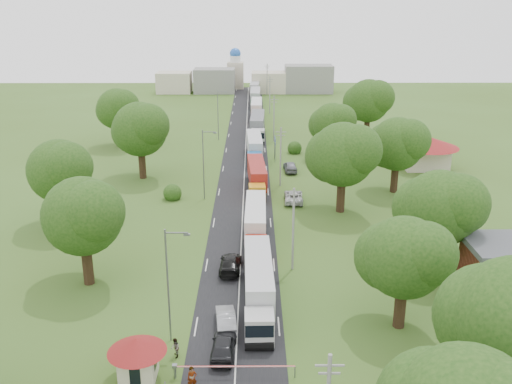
{
  "coord_description": "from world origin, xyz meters",
  "views": [
    {
      "loc": [
        1.38,
        -60.98,
        27.14
      ],
      "look_at": [
        1.77,
        9.3,
        3.0
      ],
      "focal_mm": 40.0,
      "sensor_mm": 36.0,
      "label": 1
    }
  ],
  "objects_px": {
    "guard_booth": "(137,353)",
    "car_lane_mid": "(226,319)",
    "boom_barrier": "(217,368)",
    "truck_0": "(259,284)",
    "pedestrian_near": "(192,379)",
    "info_sign": "(275,144)",
    "car_lane_front": "(223,346)"
  },
  "relations": [
    {
      "from": "guard_booth",
      "to": "car_lane_mid",
      "type": "height_order",
      "value": "guard_booth"
    },
    {
      "from": "boom_barrier",
      "to": "truck_0",
      "type": "distance_m",
      "value": 11.25
    },
    {
      "from": "truck_0",
      "to": "pedestrian_near",
      "type": "distance_m",
      "value": 13.14
    },
    {
      "from": "truck_0",
      "to": "car_lane_mid",
      "type": "distance_m",
      "value": 4.89
    },
    {
      "from": "info_sign",
      "to": "pedestrian_near",
      "type": "height_order",
      "value": "info_sign"
    },
    {
      "from": "guard_booth",
      "to": "pedestrian_near",
      "type": "relative_size",
      "value": 2.28
    },
    {
      "from": "truck_0",
      "to": "car_lane_front",
      "type": "height_order",
      "value": "truck_0"
    },
    {
      "from": "pedestrian_near",
      "to": "truck_0",
      "type": "bearing_deg",
      "value": 52.69
    },
    {
      "from": "info_sign",
      "to": "pedestrian_near",
      "type": "distance_m",
      "value": 62.0
    },
    {
      "from": "boom_barrier",
      "to": "guard_booth",
      "type": "distance_m",
      "value": 5.98
    },
    {
      "from": "car_lane_front",
      "to": "pedestrian_near",
      "type": "distance_m",
      "value": 4.78
    },
    {
      "from": "car_lane_mid",
      "to": "truck_0",
      "type": "bearing_deg",
      "value": -134.22
    },
    {
      "from": "boom_barrier",
      "to": "info_sign",
      "type": "distance_m",
      "value": 60.39
    },
    {
      "from": "guard_booth",
      "to": "pedestrian_near",
      "type": "bearing_deg",
      "value": -18.82
    },
    {
      "from": "car_lane_front",
      "to": "pedestrian_near",
      "type": "bearing_deg",
      "value": 66.65
    },
    {
      "from": "guard_booth",
      "to": "boom_barrier",
      "type": "bearing_deg",
      "value": 0.01
    },
    {
      "from": "truck_0",
      "to": "car_lane_front",
      "type": "xyz_separation_m",
      "value": [
        -2.87,
        -7.81,
        -1.33
      ]
    },
    {
      "from": "info_sign",
      "to": "truck_0",
      "type": "height_order",
      "value": "info_sign"
    },
    {
      "from": "car_lane_front",
      "to": "pedestrian_near",
      "type": "xyz_separation_m",
      "value": [
        -2.06,
        -4.31,
        0.16
      ]
    },
    {
      "from": "guard_booth",
      "to": "truck_0",
      "type": "distance_m",
      "value": 14.04
    },
    {
      "from": "truck_0",
      "to": "car_lane_front",
      "type": "bearing_deg",
      "value": -110.22
    },
    {
      "from": "info_sign",
      "to": "guard_booth",
      "type": "bearing_deg",
      "value": -101.68
    },
    {
      "from": "boom_barrier",
      "to": "truck_0",
      "type": "bearing_deg",
      "value": 73.2
    },
    {
      "from": "guard_booth",
      "to": "info_sign",
      "type": "xyz_separation_m",
      "value": [
        12.4,
        60.0,
        0.84
      ]
    },
    {
      "from": "boom_barrier",
      "to": "pedestrian_near",
      "type": "height_order",
      "value": "pedestrian_near"
    },
    {
      "from": "boom_barrier",
      "to": "car_lane_mid",
      "type": "bearing_deg",
      "value": 87.08
    },
    {
      "from": "guard_booth",
      "to": "info_sign",
      "type": "bearing_deg",
      "value": 78.32
    },
    {
      "from": "boom_barrier",
      "to": "car_lane_mid",
      "type": "relative_size",
      "value": 2.0
    },
    {
      "from": "guard_booth",
      "to": "pedestrian_near",
      "type": "height_order",
      "value": "guard_booth"
    },
    {
      "from": "boom_barrier",
      "to": "pedestrian_near",
      "type": "distance_m",
      "value": 2.21
    },
    {
      "from": "info_sign",
      "to": "pedestrian_near",
      "type": "xyz_separation_m",
      "value": [
        -8.26,
        -61.41,
        -2.04
      ]
    },
    {
      "from": "boom_barrier",
      "to": "car_lane_front",
      "type": "xyz_separation_m",
      "value": [
        0.36,
        2.9,
        -0.08
      ]
    }
  ]
}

